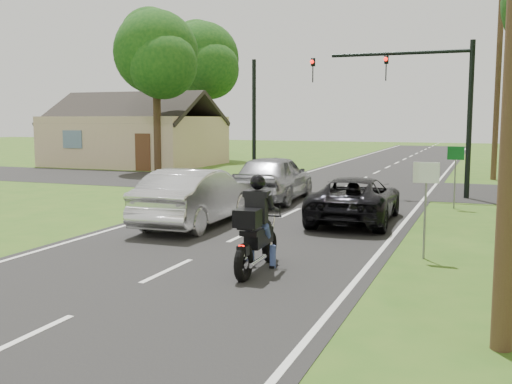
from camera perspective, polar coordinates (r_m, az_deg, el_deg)
ground at (r=12.29m, az=-8.42°, el=-7.47°), size 140.00×140.00×0.00m
road at (r=21.39m, az=4.95°, el=-1.23°), size 8.00×100.00×0.01m
cross_road at (r=27.16m, az=8.52°, el=0.47°), size 60.00×7.00×0.01m
motorcycle_rider at (r=11.94m, az=0.02°, el=-3.97°), size 0.66×2.31×1.99m
dark_suv at (r=17.98m, az=9.46°, el=-0.68°), size 2.43×4.93×1.35m
silver_sedan at (r=17.22m, az=-5.71°, el=-0.46°), size 1.86×5.01×1.64m
silver_suv at (r=22.14m, az=1.68°, el=1.36°), size 2.31×5.22×1.74m
traffic_signal at (r=24.48m, az=15.37°, el=9.28°), size 6.38×0.44×6.00m
signal_pole_far at (r=30.43m, az=-0.19°, el=6.89°), size 0.20×0.20×6.00m
utility_pole_far at (r=32.39m, az=22.06°, el=10.08°), size 1.60×0.28×10.00m
sign_white at (r=13.44m, az=15.87°, el=0.51°), size 0.55×0.07×2.12m
sign_green at (r=21.38m, az=18.47°, el=2.73°), size 0.55×0.07×2.12m
tree_left_near at (r=35.08m, az=-9.31°, el=12.59°), size 5.12×4.96×9.22m
tree_left_far at (r=44.82m, az=-4.91°, el=12.19°), size 5.76×5.58×10.14m
house at (r=40.76m, az=-11.34°, el=5.05°), size 10.20×8.00×4.84m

